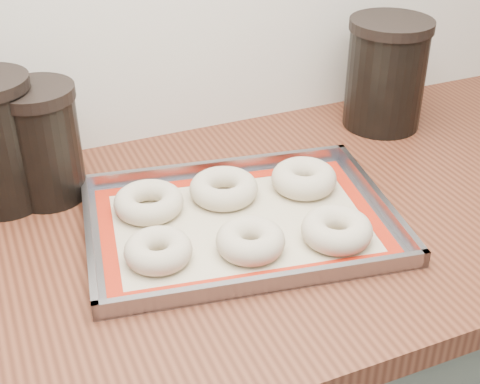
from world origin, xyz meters
name	(u,v)px	position (x,y,z in m)	size (l,w,h in m)	color
countertop	(232,232)	(0.00, 1.68, 0.88)	(3.06, 0.68, 0.04)	brown
baking_tray	(240,222)	(0.01, 1.66, 0.91)	(0.51, 0.40, 0.03)	gray
baking_mat	(240,223)	(0.01, 1.66, 0.90)	(0.46, 0.36, 0.00)	#C6B793
bagel_front_left	(158,250)	(-0.14, 1.62, 0.92)	(0.10, 0.10, 0.04)	#BFB094
bagel_front_mid	(250,241)	(-0.01, 1.59, 0.92)	(0.10, 0.10, 0.04)	#BFB094
bagel_front_right	(337,230)	(0.12, 1.56, 0.92)	(0.10, 0.10, 0.04)	#BFB094
bagel_back_left	(149,202)	(-0.11, 1.74, 0.92)	(0.11, 0.11, 0.03)	#BFB094
bagel_back_mid	(224,188)	(0.01, 1.74, 0.92)	(0.11, 0.11, 0.04)	#BFB094
bagel_back_right	(304,178)	(0.14, 1.71, 0.92)	(0.11, 0.11, 0.04)	#BFB094
canister_mid	(42,143)	(-0.24, 1.86, 1.00)	(0.12, 0.12, 0.19)	black
canister_right	(386,74)	(0.40, 1.88, 1.01)	(0.16, 0.16, 0.21)	black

